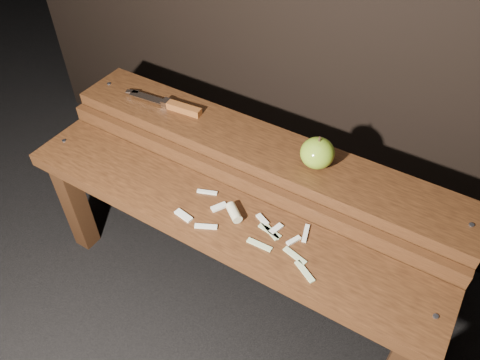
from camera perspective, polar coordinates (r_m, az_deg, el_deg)
The scene contains 6 objects.
ground at distance 1.58m, azimuth -1.17°, elevation -13.05°, with size 60.00×60.00×0.00m, color black.
bench_front_tier at distance 1.26m, azimuth -2.90°, elevation -6.44°, with size 1.20×0.20×0.42m.
bench_rear_tier at distance 1.35m, azimuth 2.35°, elevation 1.60°, with size 1.20×0.21×0.50m.
apple at distance 1.22m, azimuth 9.42°, elevation 3.27°, with size 0.09×0.09×0.09m.
knife at distance 1.42m, azimuth -8.00°, elevation 8.95°, with size 0.27×0.05×0.02m.
apple_scraps at distance 1.19m, azimuth 0.51°, elevation -5.11°, with size 0.40×0.16×0.03m.
Camera 1 is at (0.47, -0.70, 1.33)m, focal length 35.00 mm.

